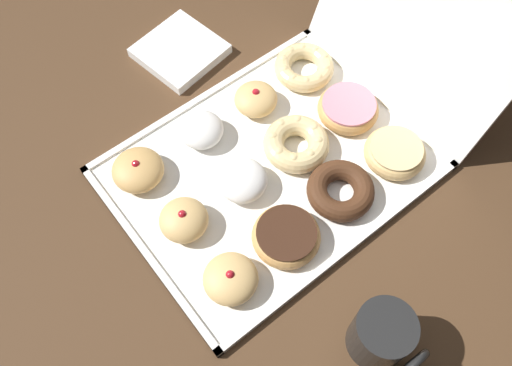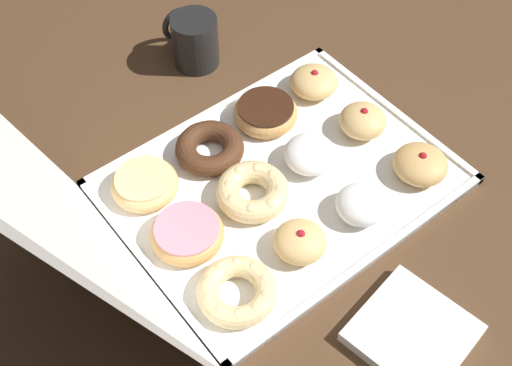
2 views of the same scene
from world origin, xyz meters
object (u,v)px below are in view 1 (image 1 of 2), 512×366
object	(u,v)px
cruller_donut_7	(295,142)
glazed_ring_donut_11	(395,152)
donut_box	(270,169)
jelly_filled_donut_2	(231,279)
powdered_filled_donut_4	(242,180)
jelly_filled_donut_6	(256,99)
jelly_filled_donut_0	(138,170)
powdered_filled_donut_3	(201,130)
chocolate_frosted_donut_5	(286,236)
cruller_donut_9	(304,67)
pink_frosted_donut_10	(348,108)
napkin_stack	(180,51)
coffee_mug	(383,336)
chocolate_cake_ring_donut_8	(340,190)
jelly_filled_donut_1	(183,219)

from	to	relation	value
cruller_donut_7	glazed_ring_donut_11	size ratio (longest dim) A/B	1.08
donut_box	jelly_filled_donut_2	xyz separation A→B (m)	(0.13, -0.18, 0.03)
powdered_filled_donut_4	jelly_filled_donut_6	size ratio (longest dim) A/B	1.09
jelly_filled_donut_0	glazed_ring_donut_11	size ratio (longest dim) A/B	0.82
powdered_filled_donut_3	jelly_filled_donut_6	world-z (taller)	jelly_filled_donut_6
chocolate_frosted_donut_5	cruller_donut_9	size ratio (longest dim) A/B	0.98
donut_box	powdered_filled_donut_3	distance (m)	0.14
jelly_filled_donut_6	pink_frosted_donut_10	world-z (taller)	jelly_filled_donut_6
jelly_filled_donut_2	napkin_stack	size ratio (longest dim) A/B	0.59
chocolate_frosted_donut_5	cruller_donut_9	world-z (taller)	same
pink_frosted_donut_10	coffee_mug	xyz separation A→B (m)	(0.34, -0.25, 0.02)
powdered_filled_donut_4	chocolate_cake_ring_donut_8	world-z (taller)	powdered_filled_donut_4
jelly_filled_donut_6	napkin_stack	distance (m)	0.21
powdered_filled_donut_3	cruller_donut_7	bearing A→B (deg)	43.05
jelly_filled_donut_0	powdered_filled_donut_3	distance (m)	0.13
jelly_filled_donut_2	chocolate_cake_ring_donut_8	xyz separation A→B (m)	(-0.01, 0.24, -0.00)
chocolate_cake_ring_donut_8	napkin_stack	distance (m)	0.45
cruller_donut_7	jelly_filled_donut_1	bearing A→B (deg)	-89.95
powdered_filled_donut_4	cruller_donut_9	size ratio (longest dim) A/B	0.76
glazed_ring_donut_11	napkin_stack	bearing A→B (deg)	-160.52
cruller_donut_9	napkin_stack	distance (m)	0.26
powdered_filled_donut_4	chocolate_frosted_donut_5	distance (m)	0.12
cruller_donut_7	coffee_mug	size ratio (longest dim) A/B	1.10
jelly_filled_donut_1	cruller_donut_9	size ratio (longest dim) A/B	0.70
jelly_filled_donut_0	jelly_filled_donut_2	xyz separation A→B (m)	(0.26, 0.01, -0.00)
chocolate_cake_ring_donut_8	pink_frosted_donut_10	world-z (taller)	chocolate_cake_ring_donut_8
cruller_donut_7	jelly_filled_donut_0	bearing A→B (deg)	-116.60
jelly_filled_donut_2	chocolate_frosted_donut_5	bearing A→B (deg)	91.24
jelly_filled_donut_1	jelly_filled_donut_6	xyz separation A→B (m)	(-0.12, 0.25, -0.00)
cruller_donut_7	cruller_donut_9	xyz separation A→B (m)	(-0.12, 0.13, -0.00)
cruller_donut_7	chocolate_frosted_donut_5	bearing A→B (deg)	-44.94
powdered_filled_donut_4	pink_frosted_donut_10	distance (m)	0.25
jelly_filled_donut_1	chocolate_frosted_donut_5	bearing A→B (deg)	42.27
donut_box	chocolate_cake_ring_donut_8	size ratio (longest dim) A/B	4.59
pink_frosted_donut_10	jelly_filled_donut_0	bearing A→B (deg)	-108.83
powdered_filled_donut_4	chocolate_cake_ring_donut_8	xyz separation A→B (m)	(0.12, 0.12, -0.01)
donut_box	chocolate_cake_ring_donut_8	bearing A→B (deg)	26.82
jelly_filled_donut_1	powdered_filled_donut_3	world-z (taller)	jelly_filled_donut_1
pink_frosted_donut_10	napkin_stack	distance (m)	0.36
jelly_filled_donut_6	cruller_donut_7	world-z (taller)	jelly_filled_donut_6
powdered_filled_donut_3	cruller_donut_9	world-z (taller)	powdered_filled_donut_3
jelly_filled_donut_6	cruller_donut_9	xyz separation A→B (m)	(-0.01, 0.12, -0.00)
jelly_filled_donut_6	napkin_stack	size ratio (longest dim) A/B	0.54
powdered_filled_donut_3	coffee_mug	distance (m)	0.47
jelly_filled_donut_1	glazed_ring_donut_11	distance (m)	0.39
chocolate_cake_ring_donut_8	powdered_filled_donut_3	bearing A→B (deg)	-154.77
donut_box	chocolate_frosted_donut_5	size ratio (longest dim) A/B	4.70
chocolate_frosted_donut_5	cruller_donut_7	world-z (taller)	cruller_donut_7
chocolate_cake_ring_donut_8	cruller_donut_7	bearing A→B (deg)	179.60
jelly_filled_donut_1	cruller_donut_7	distance (m)	0.24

